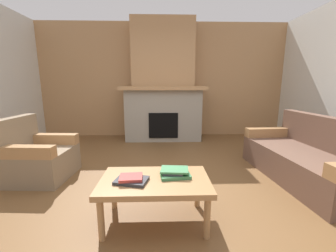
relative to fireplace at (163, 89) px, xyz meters
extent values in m
plane|color=brown|center=(0.00, -2.62, -1.16)|extent=(9.00, 9.00, 0.00)
cube|color=tan|center=(0.00, 0.38, 0.19)|extent=(6.00, 0.12, 2.70)
cube|color=gray|center=(0.00, -0.03, -0.59)|extent=(1.70, 0.70, 1.15)
cube|color=black|center=(0.00, -0.36, -0.78)|extent=(0.64, 0.08, 0.56)
cube|color=tan|center=(0.00, -0.08, 0.03)|extent=(1.90, 0.82, 0.08)
cube|color=tan|center=(0.00, 0.07, 0.80)|extent=(1.40, 0.50, 1.47)
cube|color=brown|center=(1.87, -2.32, -0.96)|extent=(0.98, 1.86, 0.40)
cube|color=brown|center=(2.21, -2.29, -0.54)|extent=(0.30, 1.81, 0.45)
cube|color=#A87A4C|center=(1.81, -1.50, -0.69)|extent=(0.85, 0.23, 0.15)
cube|color=#847056|center=(-1.70, -2.15, -0.96)|extent=(0.80, 0.80, 0.40)
cube|color=#847056|center=(-2.01, -2.13, -0.54)|extent=(0.18, 0.77, 0.45)
cube|color=#A87A4C|center=(-1.72, -2.46, -0.69)|extent=(0.77, 0.18, 0.15)
cube|color=#A87A4C|center=(-1.68, -1.84, -0.69)|extent=(0.77, 0.18, 0.15)
cube|color=#A87A4C|center=(-0.10, -3.15, -0.76)|extent=(1.00, 0.60, 0.05)
cylinder|color=#A87A4C|center=(-0.54, -3.39, -0.97)|extent=(0.06, 0.06, 0.38)
cylinder|color=#A87A4C|center=(0.34, -3.39, -0.97)|extent=(0.06, 0.06, 0.38)
cylinder|color=#A87A4C|center=(-0.54, -2.91, -0.97)|extent=(0.06, 0.06, 0.38)
cylinder|color=#A87A4C|center=(0.34, -2.91, -0.97)|extent=(0.06, 0.06, 0.38)
cube|color=#2D2D33|center=(-0.31, -3.21, -0.72)|extent=(0.32, 0.26, 0.03)
cube|color=#B23833|center=(-0.31, -3.20, -0.69)|extent=(0.21, 0.18, 0.03)
cube|color=#3D7F4C|center=(0.09, -3.11, -0.72)|extent=(0.29, 0.20, 0.03)
cube|color=#2D2D33|center=(0.06, -3.09, -0.69)|extent=(0.20, 0.18, 0.02)
cube|color=#3D7F4C|center=(0.08, -3.08, -0.68)|extent=(0.27, 0.20, 0.02)
camera|label=1|loc=(-0.04, -4.97, 0.13)|focal=22.76mm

